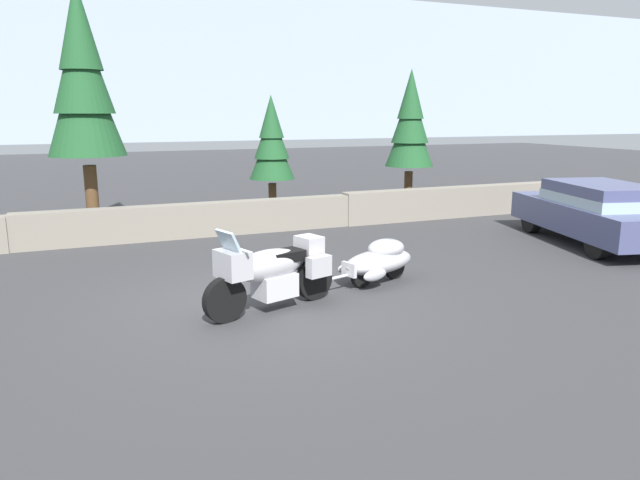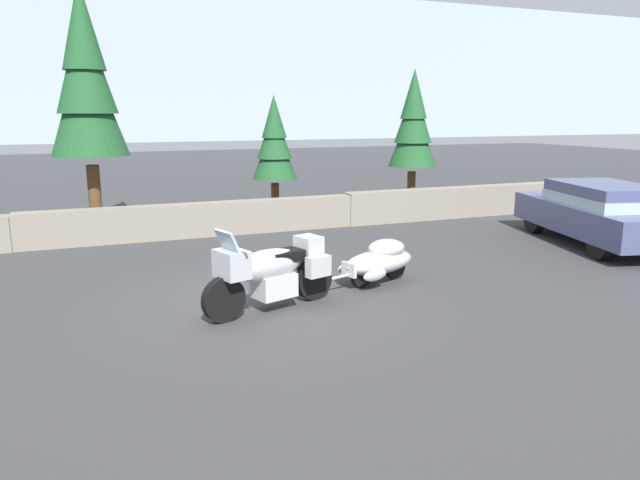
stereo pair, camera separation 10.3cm
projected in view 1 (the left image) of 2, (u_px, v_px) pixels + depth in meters
The scene contains 9 objects.
ground_plane at pixel (261, 303), 9.31m from camera, with size 80.00×80.00×0.00m, color #38383A.
stone_guard_wall at pixel (216, 219), 14.38m from camera, with size 24.00×0.50×0.87m.
distant_ridgeline at pixel (86, 81), 93.94m from camera, with size 240.00×80.00×16.00m, color #99A8BF.
touring_motorcycle at pixel (271, 270), 8.83m from camera, with size 2.24×1.16×1.33m.
car_shaped_trailer at pixel (379, 260), 10.34m from camera, with size 2.21×1.13×0.76m.
sedan_at_right_edge at pixel (597, 211), 13.33m from camera, with size 2.88×4.81×1.41m.
pine_tree_tall at pixel (82, 79), 13.67m from camera, with size 1.79×1.79×5.94m.
pine_tree_secondary at pixel (410, 123), 17.46m from camera, with size 1.43×1.43×4.22m.
pine_tree_far_right at pixel (272, 142), 16.42m from camera, with size 1.27×1.27×3.44m.
Camera 1 is at (-2.52, -8.58, 2.93)m, focal length 33.08 mm.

